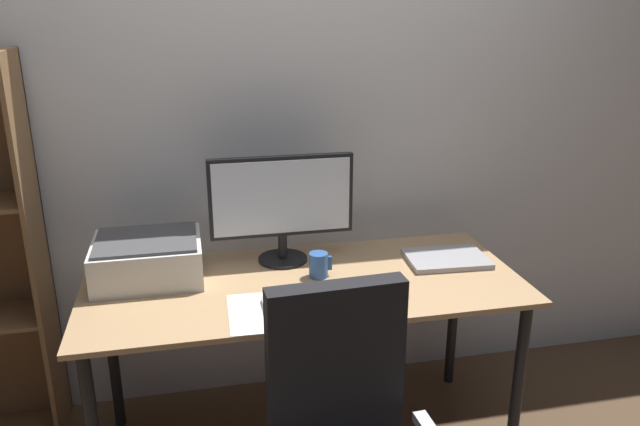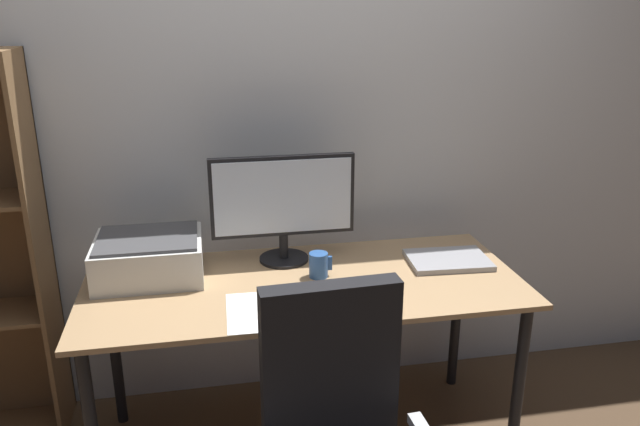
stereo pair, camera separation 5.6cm
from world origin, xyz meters
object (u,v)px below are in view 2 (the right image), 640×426
at_px(keyboard, 303,302).
at_px(desk, 304,300).
at_px(printer, 149,257).
at_px(mouse, 365,291).
at_px(monitor, 283,202).
at_px(laptop, 448,260).
at_px(coffee_mug, 319,265).

bearing_deg(keyboard, desk, 79.21).
bearing_deg(printer, keyboard, -32.54).
height_order(mouse, printer, printer).
distance_m(desk, monitor, 0.40).
xyz_separation_m(desk, mouse, (0.20, -0.16, 0.10)).
bearing_deg(monitor, laptop, -12.94).
bearing_deg(mouse, coffee_mug, 138.36).
distance_m(coffee_mug, printer, 0.65).
bearing_deg(laptop, mouse, -147.47).
xyz_separation_m(mouse, coffee_mug, (-0.13, 0.19, 0.03)).
height_order(keyboard, mouse, mouse).
bearing_deg(keyboard, printer, 147.50).
height_order(mouse, coffee_mug, coffee_mug).
bearing_deg(desk, printer, 164.66).
height_order(keyboard, laptop, laptop).
bearing_deg(desk, monitor, 102.42).
distance_m(desk, mouse, 0.27).
xyz_separation_m(desk, printer, (-0.57, 0.16, 0.16)).
distance_m(monitor, keyboard, 0.47).
bearing_deg(printer, mouse, -22.43).
bearing_deg(printer, monitor, 6.28).
bearing_deg(monitor, desk, -77.58).
bearing_deg(monitor, mouse, -56.99).
bearing_deg(laptop, coffee_mug, -172.93).
xyz_separation_m(keyboard, laptop, (0.64, 0.25, 0.00)).
distance_m(desk, keyboard, 0.21).
bearing_deg(coffee_mug, keyboard, -114.36).
relative_size(keyboard, printer, 0.72).
bearing_deg(laptop, keyboard, -155.11).
bearing_deg(printer, coffee_mug, -11.24).
bearing_deg(printer, desk, -15.34).
relative_size(keyboard, coffee_mug, 2.99).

